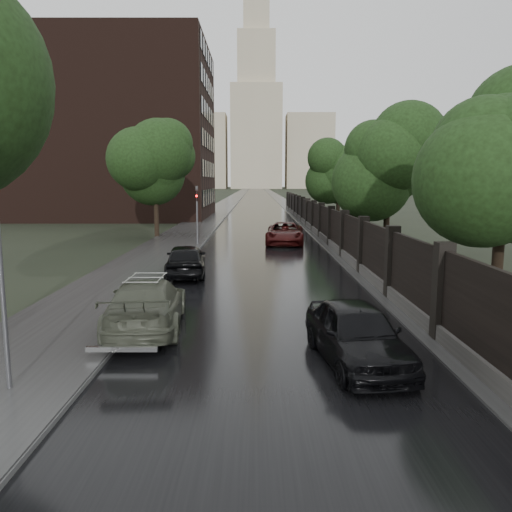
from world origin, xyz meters
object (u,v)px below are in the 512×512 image
object	(u,v)px
tree_left_far	(155,169)
car_right_near	(357,334)
tree_right_c	(339,174)
tree_right_b	(389,170)
lamp_post	(0,265)
traffic_light	(197,210)
car_right_far	(285,233)
hatchback_left	(186,260)
volga_sedan	(147,304)
tree_right_a	(505,160)

from	to	relation	value
tree_left_far	car_right_near	distance (m)	28.88
tree_left_far	tree_right_c	bearing A→B (deg)	32.83
tree_right_b	lamp_post	bearing A→B (deg)	-122.18
tree_left_far	tree_right_b	bearing A→B (deg)	-27.30
traffic_light	tree_right_c	bearing A→B (deg)	51.82
lamp_post	car_right_far	world-z (taller)	lamp_post
tree_left_far	traffic_light	bearing A→B (deg)	-53.53
car_right_near	car_right_far	bearing A→B (deg)	83.46
lamp_post	car_right_far	distance (m)	25.63
tree_left_far	traffic_light	size ratio (longest dim) A/B	1.85
tree_left_far	tree_right_c	xyz separation A→B (m)	(15.50, 10.00, -0.29)
tree_right_b	car_right_near	distance (m)	19.98
lamp_post	hatchback_left	distance (m)	13.11
volga_sedan	tree_right_c	bearing A→B (deg)	-113.25
tree_right_c	car_right_near	bearing A→B (deg)	-98.56
tree_right_a	tree_right_c	xyz separation A→B (m)	(0.00, 32.00, 0.00)
tree_right_c	lamp_post	bearing A→B (deg)	-108.52
tree_right_c	hatchback_left	xyz separation A→B (m)	(-11.10, -25.66, -4.20)
tree_right_c	lamp_post	world-z (taller)	tree_right_c
car_right_far	traffic_light	bearing A→B (deg)	-165.33
car_right_far	car_right_near	bearing A→B (deg)	-84.88
tree_right_c	volga_sedan	world-z (taller)	tree_right_c
tree_right_a	lamp_post	size ratio (longest dim) A/B	1.37
volga_sedan	traffic_light	bearing A→B (deg)	-93.01
tree_right_b	car_right_far	bearing A→B (deg)	145.30
tree_left_far	volga_sedan	bearing A→B (deg)	-79.57
lamp_post	tree_right_c	bearing A→B (deg)	71.48
tree_right_b	hatchback_left	world-z (taller)	tree_right_b
traffic_light	tree_right_a	bearing A→B (deg)	-55.23
tree_right_a	tree_right_c	bearing A→B (deg)	90.00
car_right_far	tree_left_far	bearing A→B (deg)	162.01
tree_right_c	traffic_light	bearing A→B (deg)	-128.18
volga_sedan	tree_right_b	bearing A→B (deg)	-130.02
tree_right_a	volga_sedan	size ratio (longest dim) A/B	1.37
traffic_light	lamp_post	bearing A→B (deg)	-92.68
tree_right_a	car_right_far	world-z (taller)	tree_right_a
tree_left_far	lamp_post	xyz separation A→B (m)	(2.60, -28.50, -2.57)
tree_right_c	lamp_post	xyz separation A→B (m)	(-12.90, -38.50, -2.28)
tree_right_c	tree_left_far	bearing A→B (deg)	-147.17
hatchback_left	car_right_far	bearing A→B (deg)	-119.19
tree_right_c	hatchback_left	distance (m)	28.27
lamp_post	volga_sedan	xyz separation A→B (m)	(1.80, 4.59, -1.93)
tree_right_c	traffic_light	xyz separation A→B (m)	(-11.80, -15.01, -2.55)
tree_right_c	tree_right_b	bearing A→B (deg)	-90.00
hatchback_left	car_right_near	xyz separation A→B (m)	(5.57, -11.08, -0.01)
lamp_post	car_right_far	xyz separation A→B (m)	(7.00, 24.59, -1.91)
traffic_light	car_right_near	xyz separation A→B (m)	(6.27, -21.73, -1.66)
car_right_near	tree_right_a	bearing A→B (deg)	33.08
tree_right_c	traffic_light	size ratio (longest dim) A/B	1.75
tree_left_far	car_right_far	world-z (taller)	tree_left_far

